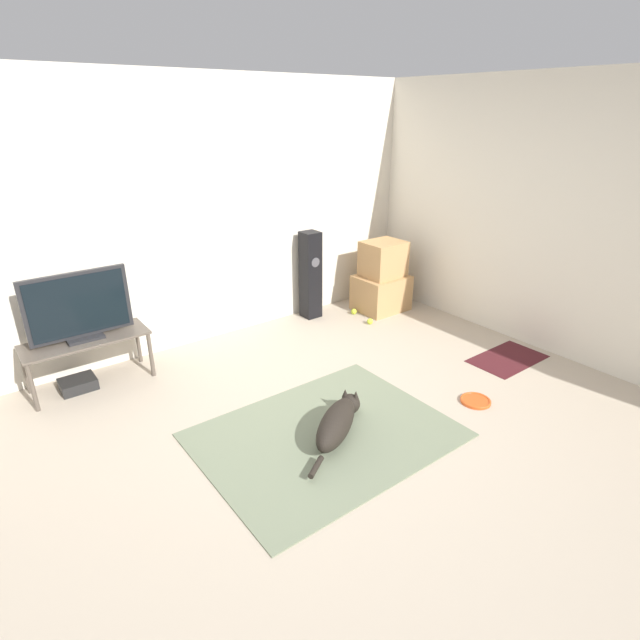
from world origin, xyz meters
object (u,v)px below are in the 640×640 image
(tennis_ball_near_speaker, at_px, (354,312))
(cardboard_box_lower, at_px, (381,293))
(dog, at_px, (338,422))
(game_console, at_px, (78,384))
(frisbee, at_px, (476,401))
(tv, at_px, (79,307))
(cardboard_box_upper, at_px, (383,259))
(tennis_ball_by_boxes, at_px, (370,321))
(tv_stand, at_px, (86,345))
(floor_speaker, at_px, (310,275))

(tennis_ball_near_speaker, bearing_deg, cardboard_box_lower, -10.86)
(dog, distance_m, game_console, 2.31)
(frisbee, xyz_separation_m, cardboard_box_lower, (0.80, 1.98, 0.19))
(cardboard_box_lower, distance_m, tv, 3.28)
(dog, bearing_deg, game_console, 125.76)
(cardboard_box_upper, bearing_deg, cardboard_box_lower, -150.42)
(tennis_ball_near_speaker, height_order, game_console, game_console)
(cardboard_box_lower, bearing_deg, game_console, 176.15)
(tennis_ball_by_boxes, bearing_deg, game_console, 170.64)
(cardboard_box_lower, xyz_separation_m, tv_stand, (-3.23, 0.24, 0.17))
(tv_stand, height_order, tv, tv)
(dog, relative_size, tv_stand, 0.81)
(tv_stand, height_order, tennis_ball_near_speaker, tv_stand)
(dog, bearing_deg, floor_speaker, 58.60)
(dog, height_order, floor_speaker, floor_speaker)
(tv_stand, bearing_deg, floor_speaker, 2.28)
(floor_speaker, distance_m, tv_stand, 2.44)
(frisbee, relative_size, floor_speaker, 0.25)
(dog, height_order, tv, tv)
(frisbee, bearing_deg, game_console, 139.19)
(floor_speaker, xyz_separation_m, game_console, (-2.56, -0.11, -0.45))
(floor_speaker, xyz_separation_m, tv, (-2.43, -0.09, 0.23))
(tv, bearing_deg, tennis_ball_by_boxes, -10.05)
(frisbee, height_order, floor_speaker, floor_speaker)
(cardboard_box_lower, xyz_separation_m, floor_speaker, (-0.79, 0.33, 0.29))
(floor_speaker, distance_m, game_console, 2.60)
(cardboard_box_upper, relative_size, tennis_ball_by_boxes, 6.98)
(cardboard_box_upper, bearing_deg, dog, -140.61)
(cardboard_box_upper, distance_m, tv, 3.25)
(frisbee, height_order, tv, tv)
(frisbee, distance_m, game_console, 3.37)
(dog, height_order, cardboard_box_upper, cardboard_box_upper)
(tennis_ball_by_boxes, height_order, game_console, game_console)
(tv_stand, bearing_deg, tv, 90.00)
(tennis_ball_by_boxes, distance_m, tennis_ball_near_speaker, 0.33)
(frisbee, relative_size, game_console, 0.86)
(cardboard_box_upper, relative_size, floor_speaker, 0.46)
(dog, bearing_deg, frisbee, -15.26)
(dog, height_order, tv_stand, tv_stand)
(cardboard_box_lower, relative_size, tv_stand, 0.57)
(frisbee, relative_size, cardboard_box_upper, 0.54)
(cardboard_box_lower, bearing_deg, floor_speaker, 157.24)
(tennis_ball_near_speaker, bearing_deg, game_console, 177.01)
(frisbee, bearing_deg, tennis_ball_by_boxes, 77.00)
(game_console, bearing_deg, tennis_ball_near_speaker, -2.99)
(tennis_ball_near_speaker, xyz_separation_m, game_console, (-3.00, 0.16, 0.01))
(tennis_ball_by_boxes, bearing_deg, tv_stand, 170.01)
(game_console, bearing_deg, floor_speaker, 2.41)
(dog, xyz_separation_m, cardboard_box_upper, (2.02, 1.66, 0.49))
(cardboard_box_upper, xyz_separation_m, tennis_ball_near_speaker, (-0.38, 0.06, -0.59))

